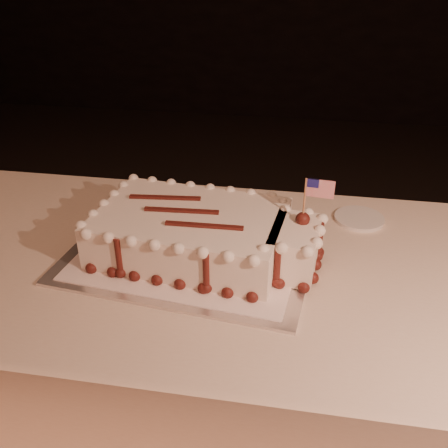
% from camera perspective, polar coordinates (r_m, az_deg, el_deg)
% --- Properties ---
extents(banquet_table, '(2.40, 0.80, 0.75)m').
position_cam_1_polar(banquet_table, '(1.42, 7.89, -17.62)').
color(banquet_table, beige).
rests_on(banquet_table, ground).
extents(cake_board, '(0.62, 0.49, 0.01)m').
position_cam_1_polar(cake_board, '(1.21, -3.74, -3.26)').
color(cake_board, silver).
rests_on(cake_board, banquet_table).
extents(doily, '(0.55, 0.44, 0.00)m').
position_cam_1_polar(doily, '(1.21, -3.75, -3.06)').
color(doily, white).
rests_on(doily, cake_board).
extents(sheet_cake, '(0.56, 0.36, 0.22)m').
position_cam_1_polar(sheet_cake, '(1.17, -2.43, -1.13)').
color(sheet_cake, white).
rests_on(sheet_cake, doily).
extents(side_plate, '(0.13, 0.13, 0.01)m').
position_cam_1_polar(side_plate, '(1.40, 15.19, 0.60)').
color(side_plate, silver).
rests_on(side_plate, banquet_table).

